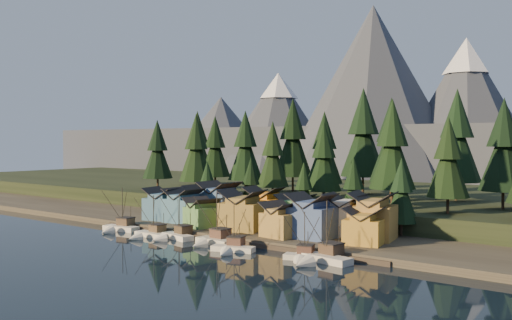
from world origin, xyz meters
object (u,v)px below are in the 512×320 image
Objects in this scene: boat_1 at (148,229)px; house_front_0 at (163,203)px; boat_3 at (212,233)px; boat_5 at (303,250)px; boat_6 at (320,250)px; house_back_0 at (201,201)px; house_front_1 at (184,204)px; house_back_1 at (219,200)px; boat_2 at (173,230)px; boat_0 at (118,222)px; boat_4 at (231,242)px.

house_front_0 reaches higher than boat_1.
boat_3 reaches higher than boat_5.
boat_6 reaches higher than house_back_0.
boat_3 is at bearing -33.26° from house_front_1.
boat_2 is at bearing -77.21° from house_back_1.
house_back_1 reaches higher than boat_5.
boat_0 is 13.13m from boat_1.
house_back_1 is (-45.65, 23.44, 4.47)m from boat_6.
boat_2 is 27.61m from house_back_0.
boat_1 is at bearing -168.84° from boat_3.
boat_5 is (42.85, 0.62, 0.00)m from boat_1.
boat_2 is 1.14× the size of boat_5.
boat_3 is 1.44× the size of house_front_1.
boat_6 is at bearing 10.43° from boat_2.
boat_6 is at bearing -18.03° from house_front_1.
house_front_1 is (-50.44, 14.72, 3.74)m from boat_6.
boat_2 is at bearing 153.02° from boat_4.
house_front_0 is at bearing -119.87° from house_back_0.
boat_2 reaches higher than house_front_1.
boat_6 is (46.38, 1.06, 0.33)m from boat_1.
boat_1 is 42.85m from boat_5.
house_back_1 is at bearing 132.49° from boat_5.
house_back_1 reaches higher than house_back_0.
boat_1 is 46.40m from boat_6.
boat_0 is 1.11× the size of boat_4.
house_front_0 is at bearing -146.42° from house_back_1.
boat_5 is 1.03× the size of house_front_0.
boat_2 reaches higher than house_back_0.
boat_0 is 0.96× the size of boat_3.
boat_4 is 37.08m from house_back_1.
house_front_1 is at bearing -11.10° from house_front_0.
house_back_1 reaches higher than boat_3.
house_back_1 is (-26.06, 25.95, 4.77)m from boat_4.
house_front_0 is 10.84m from house_back_0.
boat_4 is at bearing -13.29° from boat_0.
boat_6 is 1.26× the size of house_back_1.
boat_0 is 14.70m from house_front_0.
house_front_0 is 0.98× the size of house_back_1.
house_back_0 is (-25.31, 23.42, 3.54)m from boat_3.
boat_6 is 1.46× the size of house_front_1.
boat_0 is at bearing -167.24° from boat_2.
boat_2 is 23.13m from house_front_0.
house_front_0 is at bearing 75.80° from boat_0.
house_front_1 is at bearing 172.89° from boat_6.
boat_0 is at bearing 175.91° from boat_1.
boat_1 is 0.86× the size of boat_6.
house_front_1 is (-30.85, 17.24, 4.03)m from boat_4.
boat_0 is 59.41m from boat_6.
boat_4 is (26.79, -1.46, 0.03)m from boat_1.
boat_1 is at bearing -64.54° from house_front_0.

